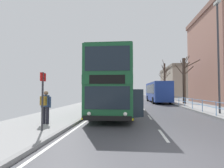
{
  "coord_description": "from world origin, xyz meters",
  "views": [
    {
      "loc": [
        -1.34,
        -4.64,
        1.82
      ],
      "look_at": [
        -2.54,
        6.82,
        2.27
      ],
      "focal_mm": 27.5,
      "sensor_mm": 36.0,
      "label": 1
    }
  ],
  "objects_px": {
    "bare_tree_far_00": "(184,79)",
    "pedestrian_with_backpack": "(46,104)",
    "double_decker_bus_main": "(115,85)",
    "street_lamp_far_side": "(218,48)",
    "bare_tree_far_02": "(165,84)",
    "background_building_01": "(181,82)",
    "bus_stop_sign_near": "(43,94)",
    "bare_tree_far_01": "(165,80)",
    "background_bus_far_lane": "(157,92)"
  },
  "relations": [
    {
      "from": "background_bus_far_lane",
      "to": "street_lamp_far_side",
      "type": "bearing_deg",
      "value": -80.65
    },
    {
      "from": "background_bus_far_lane",
      "to": "bare_tree_far_00",
      "type": "distance_m",
      "value": 5.16
    },
    {
      "from": "street_lamp_far_side",
      "to": "bare_tree_far_02",
      "type": "distance_m",
      "value": 25.0
    },
    {
      "from": "bus_stop_sign_near",
      "to": "bare_tree_far_01",
      "type": "xyz_separation_m",
      "value": [
        10.31,
        26.6,
        2.13
      ]
    },
    {
      "from": "double_decker_bus_main",
      "to": "bare_tree_far_00",
      "type": "bearing_deg",
      "value": 48.5
    },
    {
      "from": "pedestrian_with_backpack",
      "to": "bare_tree_far_00",
      "type": "height_order",
      "value": "bare_tree_far_00"
    },
    {
      "from": "pedestrian_with_backpack",
      "to": "bare_tree_far_00",
      "type": "distance_m",
      "value": 19.28
    },
    {
      "from": "bare_tree_far_02",
      "to": "background_bus_far_lane",
      "type": "bearing_deg",
      "value": -106.79
    },
    {
      "from": "pedestrian_with_backpack",
      "to": "bus_stop_sign_near",
      "type": "height_order",
      "value": "bus_stop_sign_near"
    },
    {
      "from": "bus_stop_sign_near",
      "to": "bare_tree_far_01",
      "type": "relative_size",
      "value": 0.33
    },
    {
      "from": "bare_tree_far_00",
      "to": "bare_tree_far_02",
      "type": "bearing_deg",
      "value": 88.54
    },
    {
      "from": "background_bus_far_lane",
      "to": "background_building_01",
      "type": "height_order",
      "value": "background_building_01"
    },
    {
      "from": "double_decker_bus_main",
      "to": "bare_tree_far_01",
      "type": "relative_size",
      "value": 1.54
    },
    {
      "from": "bare_tree_far_02",
      "to": "background_building_01",
      "type": "bearing_deg",
      "value": 61.81
    },
    {
      "from": "pedestrian_with_backpack",
      "to": "bare_tree_far_02",
      "type": "bearing_deg",
      "value": 68.48
    },
    {
      "from": "pedestrian_with_backpack",
      "to": "bus_stop_sign_near",
      "type": "bearing_deg",
      "value": -67.46
    },
    {
      "from": "bare_tree_far_01",
      "to": "background_bus_far_lane",
      "type": "bearing_deg",
      "value": -111.11
    },
    {
      "from": "double_decker_bus_main",
      "to": "pedestrian_with_backpack",
      "type": "bearing_deg",
      "value": -117.97
    },
    {
      "from": "street_lamp_far_side",
      "to": "double_decker_bus_main",
      "type": "bearing_deg",
      "value": 175.47
    },
    {
      "from": "pedestrian_with_backpack",
      "to": "double_decker_bus_main",
      "type": "bearing_deg",
      "value": 62.03
    },
    {
      "from": "pedestrian_with_backpack",
      "to": "bare_tree_far_02",
      "type": "height_order",
      "value": "bare_tree_far_02"
    },
    {
      "from": "pedestrian_with_backpack",
      "to": "street_lamp_far_side",
      "type": "relative_size",
      "value": 0.2
    },
    {
      "from": "bare_tree_far_01",
      "to": "bare_tree_far_02",
      "type": "height_order",
      "value": "bare_tree_far_01"
    },
    {
      "from": "pedestrian_with_backpack",
      "to": "background_bus_far_lane",
      "type": "bearing_deg",
      "value": 65.91
    },
    {
      "from": "bare_tree_far_01",
      "to": "background_building_01",
      "type": "relative_size",
      "value": 0.43
    },
    {
      "from": "street_lamp_far_side",
      "to": "bare_tree_far_02",
      "type": "bearing_deg",
      "value": 87.75
    },
    {
      "from": "bare_tree_far_01",
      "to": "background_building_01",
      "type": "distance_m",
      "value": 20.02
    },
    {
      "from": "street_lamp_far_side",
      "to": "bare_tree_far_01",
      "type": "relative_size",
      "value": 1.13
    },
    {
      "from": "double_decker_bus_main",
      "to": "background_building_01",
      "type": "xyz_separation_m",
      "value": [
        15.97,
        37.68,
        2.05
      ]
    },
    {
      "from": "pedestrian_with_backpack",
      "to": "bare_tree_far_00",
      "type": "relative_size",
      "value": 0.26
    },
    {
      "from": "double_decker_bus_main",
      "to": "pedestrian_with_backpack",
      "type": "height_order",
      "value": "double_decker_bus_main"
    },
    {
      "from": "bus_stop_sign_near",
      "to": "double_decker_bus_main",
      "type": "bearing_deg",
      "value": 70.95
    },
    {
      "from": "pedestrian_with_backpack",
      "to": "background_building_01",
      "type": "height_order",
      "value": "background_building_01"
    },
    {
      "from": "background_bus_far_lane",
      "to": "bus_stop_sign_near",
      "type": "relative_size",
      "value": 4.16
    },
    {
      "from": "bare_tree_far_02",
      "to": "background_building_01",
      "type": "height_order",
      "value": "background_building_01"
    },
    {
      "from": "double_decker_bus_main",
      "to": "background_bus_far_lane",
      "type": "relative_size",
      "value": 1.12
    },
    {
      "from": "double_decker_bus_main",
      "to": "bare_tree_far_01",
      "type": "height_order",
      "value": "bare_tree_far_01"
    },
    {
      "from": "street_lamp_far_side",
      "to": "bare_tree_far_01",
      "type": "xyz_separation_m",
      "value": [
        0.0,
        20.02,
        -1.19
      ]
    },
    {
      "from": "background_bus_far_lane",
      "to": "bare_tree_far_01",
      "type": "distance_m",
      "value": 6.76
    },
    {
      "from": "pedestrian_with_backpack",
      "to": "bare_tree_far_01",
      "type": "xyz_separation_m",
      "value": [
        10.9,
        25.19,
        2.68
      ]
    },
    {
      "from": "double_decker_bus_main",
      "to": "pedestrian_with_backpack",
      "type": "relative_size",
      "value": 6.89
    },
    {
      "from": "double_decker_bus_main",
      "to": "background_bus_far_lane",
      "type": "bearing_deg",
      "value": 67.67
    },
    {
      "from": "double_decker_bus_main",
      "to": "street_lamp_far_side",
      "type": "bearing_deg",
      "value": -4.53
    },
    {
      "from": "street_lamp_far_side",
      "to": "background_building_01",
      "type": "distance_m",
      "value": 39.16
    },
    {
      "from": "bus_stop_sign_near",
      "to": "background_building_01",
      "type": "xyz_separation_m",
      "value": [
        18.45,
        44.89,
        2.66
      ]
    },
    {
      "from": "background_bus_far_lane",
      "to": "pedestrian_with_backpack",
      "type": "relative_size",
      "value": 6.14
    },
    {
      "from": "double_decker_bus_main",
      "to": "bare_tree_far_02",
      "type": "distance_m",
      "value": 25.87
    },
    {
      "from": "bare_tree_far_00",
      "to": "pedestrian_with_backpack",
      "type": "bearing_deg",
      "value": -126.9
    },
    {
      "from": "background_bus_far_lane",
      "to": "bare_tree_far_02",
      "type": "xyz_separation_m",
      "value": [
        3.29,
        10.9,
        1.61
      ]
    },
    {
      "from": "pedestrian_with_backpack",
      "to": "bare_tree_far_01",
      "type": "bearing_deg",
      "value": 66.61
    }
  ]
}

